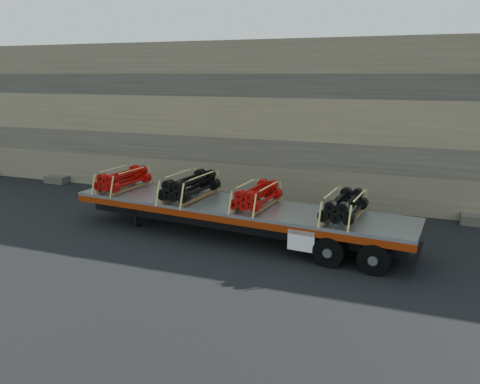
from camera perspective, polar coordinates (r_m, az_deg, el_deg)
The scene contains 7 objects.
ground at distance 16.11m, azimuth 3.04°, elevation -6.11°, with size 120.00×120.00×0.00m, color black.
rock_wall at distance 21.50m, azimuth 8.51°, elevation 8.48°, with size 44.00×3.00×7.00m, color #7A6B54.
trailer at distance 16.35m, azimuth -0.62°, elevation -3.53°, with size 12.19×2.34×1.22m, color #9DA0A4, non-canonical shape.
bundle_front at distance 18.72m, azimuth -14.03°, elevation 1.47°, with size 1.07×2.15×0.76m, color #A40B08, non-canonical shape.
bundle_midfront at distance 16.93m, azimuth -6.09°, elevation 0.64°, with size 1.19×2.38×0.85m, color black, non-canonical shape.
bundle_midrear at distance 15.73m, azimuth 2.06°, elevation -0.53°, with size 1.04×2.08×0.74m, color #A40B08, non-canonical shape.
bundle_rear at distance 14.81m, azimuth 12.60°, elevation -1.78°, with size 1.06×2.12×0.75m, color black, non-canonical shape.
Camera 1 is at (4.53, -14.41, 5.59)m, focal length 35.00 mm.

